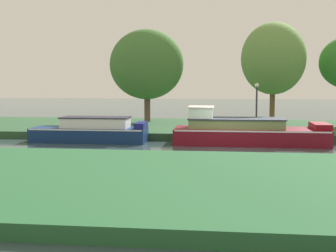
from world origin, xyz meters
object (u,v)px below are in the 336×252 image
object	(u,v)px
maroon_narrowboat	(246,132)
lamp_post	(257,101)
mooring_post_far	(197,125)
willow_tree_centre	(273,59)
willow_tree_left	(146,65)
navy_barge	(92,131)

from	to	relation	value
maroon_narrowboat	lamp_post	xyz separation A→B (m)	(0.69, 2.51, 1.49)
lamp_post	mooring_post_far	bearing A→B (deg)	-163.01
lamp_post	mooring_post_far	xyz separation A→B (m)	(-3.32, -1.01, -1.33)
willow_tree_centre	maroon_narrowboat	bearing A→B (deg)	-106.13
willow_tree_left	lamp_post	world-z (taller)	willow_tree_left
willow_tree_centre	lamp_post	size ratio (longest dim) A/B	2.45
willow_tree_centre	willow_tree_left	bearing A→B (deg)	176.72
navy_barge	willow_tree_centre	world-z (taller)	willow_tree_centre
navy_barge	maroon_narrowboat	world-z (taller)	maroon_narrowboat
mooring_post_far	maroon_narrowboat	bearing A→B (deg)	-29.58
willow_tree_centre	mooring_post_far	bearing A→B (deg)	-129.72
navy_barge	willow_tree_centre	xyz separation A→B (m)	(10.28, 7.15, 4.15)
willow_tree_left	willow_tree_centre	xyz separation A→B (m)	(8.54, -0.49, 0.34)
navy_barge	lamp_post	distance (m)	9.38
willow_tree_centre	lamp_post	xyz separation A→B (m)	(-1.38, -4.64, -2.58)
willow_tree_left	mooring_post_far	size ratio (longest dim) A/B	7.90
lamp_post	willow_tree_left	bearing A→B (deg)	144.38
willow_tree_centre	mooring_post_far	world-z (taller)	willow_tree_centre
maroon_narrowboat	willow_tree_left	bearing A→B (deg)	130.27
willow_tree_left	lamp_post	bearing A→B (deg)	-35.62
mooring_post_far	willow_tree_left	bearing A→B (deg)	122.00
navy_barge	willow_tree_centre	bearing A→B (deg)	34.81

